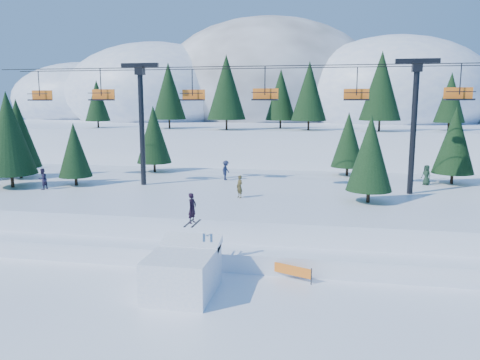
% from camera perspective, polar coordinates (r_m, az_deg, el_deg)
% --- Properties ---
extents(ground, '(160.00, 160.00, 0.00)m').
position_cam_1_polar(ground, '(22.85, -7.38, -15.34)').
color(ground, white).
rests_on(ground, ground).
extents(mid_shelf, '(70.00, 22.00, 2.50)m').
position_cam_1_polar(mid_shelf, '(39.15, 0.72, -2.79)').
color(mid_shelf, white).
rests_on(mid_shelf, ground).
extents(berm, '(70.00, 6.00, 1.10)m').
position_cam_1_polar(berm, '(29.85, -2.63, -8.11)').
color(berm, white).
rests_on(berm, ground).
extents(mountain_ridge, '(119.00, 60.29, 26.46)m').
position_cam_1_polar(mountain_ridge, '(93.77, 3.54, 9.50)').
color(mountain_ridge, white).
rests_on(mountain_ridge, ground).
extents(jump_kicker, '(3.15, 4.37, 4.89)m').
position_cam_1_polar(jump_kicker, '(24.11, -6.97, -10.96)').
color(jump_kicker, white).
rests_on(jump_kicker, ground).
extents(chairlift, '(46.00, 3.21, 10.28)m').
position_cam_1_polar(chairlift, '(38.15, 2.22, 9.10)').
color(chairlift, black).
rests_on(chairlift, mid_shelf).
extents(conifer_stand, '(61.12, 16.76, 8.75)m').
position_cam_1_polar(conifer_stand, '(38.61, 5.18, 5.45)').
color(conifer_stand, black).
rests_on(conifer_stand, mid_shelf).
extents(distant_skiers, '(32.11, 9.21, 1.80)m').
position_cam_1_polar(distant_skiers, '(40.03, -1.74, 0.58)').
color(distant_skiers, '#4A4020').
rests_on(distant_skiers, mid_shelf).
extents(banner_near, '(2.65, 1.13, 0.90)m').
position_cam_1_polar(banner_near, '(26.08, 5.84, -10.81)').
color(banner_near, black).
rests_on(banner_near, ground).
extents(banner_far, '(2.84, 0.38, 0.90)m').
position_cam_1_polar(banner_far, '(27.07, 22.17, -10.72)').
color(banner_far, black).
rests_on(banner_far, ground).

